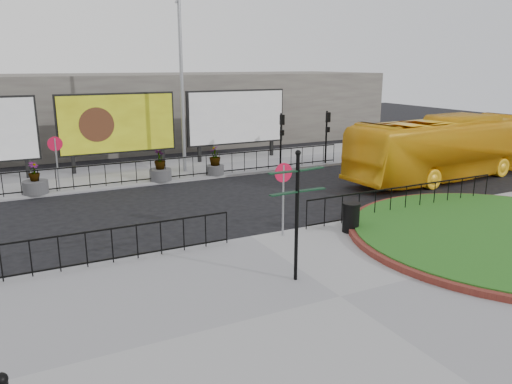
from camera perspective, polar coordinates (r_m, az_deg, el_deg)
ground at (r=16.77m, az=-0.61°, el=-5.44°), size 90.00×90.00×0.00m
pavement_near at (r=12.81m, az=9.60°, el=-11.92°), size 30.00×10.00×0.12m
pavement_far at (r=27.63m, az=-11.74°, el=2.37°), size 44.00×6.00×0.12m
brick_edge at (r=18.52m, az=26.79°, el=-4.42°), size 10.40×10.40×0.18m
grass_lawn at (r=18.51m, az=26.80°, el=-4.37°), size 10.00×10.00×0.22m
railing_near_left at (r=14.75m, az=-21.57°, el=-6.57°), size 10.00×0.10×1.10m
railing_near_right at (r=19.97m, az=16.75°, el=-0.78°), size 9.00×0.10×1.10m
railing_far at (r=25.26m, az=-7.98°, el=2.82°), size 18.00×0.10×1.10m
speed_sign_far at (r=23.92m, az=-21.90°, el=4.30°), size 0.64×0.07×2.47m
speed_sign_near at (r=16.34m, az=3.14°, el=1.02°), size 0.64×0.07×2.47m
billboard_mid at (r=27.83m, az=-15.55°, el=7.53°), size 6.20×0.31×4.10m
billboard_right at (r=30.00m, az=-2.23°, el=8.51°), size 6.20×0.31×4.10m
lamp_post at (r=26.54m, az=-8.48°, el=12.41°), size 0.74×0.18×9.23m
signal_pole_a at (r=27.31m, az=2.92°, el=6.85°), size 0.22×0.26×3.00m
signal_pole_b at (r=28.91m, az=8.13°, el=7.15°), size 0.22×0.26×3.00m
building_backdrop at (r=36.94m, az=-16.15°, el=8.93°), size 40.00×10.00×5.00m
fingerpost_sign at (r=12.84m, az=4.70°, el=-1.30°), size 1.64×0.32×3.50m
litter_bin at (r=17.31m, az=10.81°, el=-2.85°), size 0.62×0.62×1.02m
bus at (r=26.87m, az=20.82°, el=4.71°), size 11.57×3.40×3.18m
planter_a at (r=24.11m, az=-23.92°, el=0.87°), size 1.09×1.09×1.41m
planter_b at (r=24.98m, az=-10.88°, el=2.50°), size 1.08×1.08×1.54m
planter_c at (r=25.89m, az=-4.71°, el=3.30°), size 0.93×0.93×1.53m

